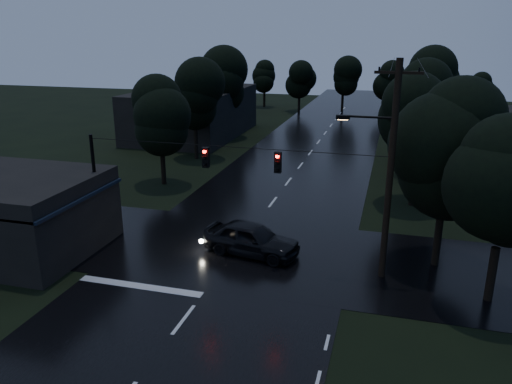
% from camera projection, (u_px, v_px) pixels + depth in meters
% --- Properties ---
extents(main_road, '(12.00, 120.00, 0.02)m').
position_uv_depth(main_road, '(300.00, 166.00, 42.91)').
color(main_road, black).
rests_on(main_road, ground).
extents(cross_street, '(60.00, 9.00, 0.02)m').
position_uv_depth(cross_street, '(237.00, 250.00, 26.41)').
color(cross_street, black).
rests_on(cross_street, ground).
extents(building_far_right, '(10.00, 14.00, 4.40)m').
position_uv_depth(building_far_right, '(472.00, 141.00, 42.30)').
color(building_far_right, black).
rests_on(building_far_right, ground).
extents(building_far_left, '(10.00, 16.00, 5.00)m').
position_uv_depth(building_far_left, '(193.00, 113.00, 54.89)').
color(building_far_left, black).
rests_on(building_far_left, ground).
extents(utility_pole_main, '(3.50, 0.30, 10.00)m').
position_uv_depth(utility_pole_main, '(388.00, 169.00, 21.98)').
color(utility_pole_main, black).
rests_on(utility_pole_main, ground).
extents(utility_pole_far, '(2.00, 0.30, 7.50)m').
position_uv_depth(utility_pole_far, '(405.00, 130.00, 37.75)').
color(utility_pole_far, black).
rests_on(utility_pole_far, ground).
extents(anchor_pole_left, '(0.18, 0.18, 6.00)m').
position_uv_depth(anchor_pole_left, '(96.00, 190.00, 26.50)').
color(anchor_pole_left, black).
rests_on(anchor_pole_left, ground).
extents(span_signals, '(15.00, 0.37, 1.12)m').
position_uv_depth(span_signals, '(240.00, 159.00, 23.73)').
color(span_signals, black).
rests_on(span_signals, ground).
extents(tree_corner_near, '(4.48, 4.48, 9.44)m').
position_uv_depth(tree_corner_near, '(449.00, 146.00, 22.92)').
color(tree_corner_near, black).
rests_on(tree_corner_near, ground).
extents(tree_corner_far, '(3.92, 3.92, 8.26)m').
position_uv_depth(tree_corner_far, '(506.00, 184.00, 19.89)').
color(tree_corner_far, black).
rests_on(tree_corner_far, ground).
extents(tree_left_a, '(3.92, 3.92, 8.26)m').
position_uv_depth(tree_left_a, '(160.00, 115.00, 36.27)').
color(tree_left_a, black).
rests_on(tree_left_a, ground).
extents(tree_left_b, '(4.20, 4.20, 8.85)m').
position_uv_depth(tree_left_b, '(194.00, 96.00, 43.64)').
color(tree_left_b, black).
rests_on(tree_left_b, ground).
extents(tree_left_c, '(4.48, 4.48, 9.44)m').
position_uv_depth(tree_left_c, '(225.00, 81.00, 52.85)').
color(tree_left_c, black).
rests_on(tree_left_c, ground).
extents(tree_right_a, '(4.20, 4.20, 8.85)m').
position_uv_depth(tree_right_a, '(419.00, 121.00, 31.54)').
color(tree_right_a, black).
rests_on(tree_right_a, ground).
extents(tree_right_b, '(4.48, 4.48, 9.44)m').
position_uv_depth(tree_right_b, '(425.00, 100.00, 38.60)').
color(tree_right_b, black).
rests_on(tree_right_b, ground).
extents(tree_right_c, '(4.76, 4.76, 10.03)m').
position_uv_depth(tree_right_c, '(427.00, 83.00, 47.50)').
color(tree_right_c, black).
rests_on(tree_right_c, ground).
extents(car, '(5.32, 2.87, 1.72)m').
position_uv_depth(car, '(251.00, 239.00, 25.66)').
color(car, black).
rests_on(car, ground).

